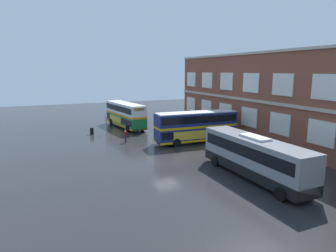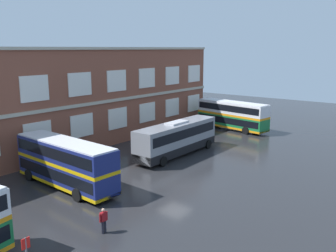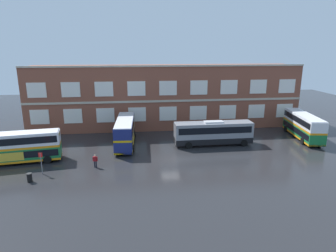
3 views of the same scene
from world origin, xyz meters
name	(u,v)px [view 3 (image 3 of 3)]	position (x,y,z in m)	size (l,w,h in m)	color
ground_plane	(169,154)	(0.00, 2.00, 0.00)	(120.00, 120.00, 0.00)	#232326
brick_terminal_building	(165,96)	(1.33, 17.98, 5.75)	(49.75, 8.19, 11.79)	brown
double_decker_near	(16,147)	(-20.19, 1.17, 2.15)	(11.25, 4.09, 4.07)	#197038
double_decker_middle	(125,131)	(-6.20, 6.96, 2.15)	(3.23, 11.10, 4.07)	navy
double_decker_far	(303,126)	(23.12, 6.91, 2.15)	(4.14, 11.26, 4.07)	#197038
touring_coach	(213,133)	(7.31, 5.23, 1.91)	(12.02, 2.94, 3.80)	gray
waiting_passenger	(95,160)	(-9.82, -1.68, 0.93)	(0.64, 0.28, 1.70)	black
bus_stand_flag	(41,161)	(-15.91, -2.93, 1.64)	(0.44, 0.10, 2.70)	slate
station_litter_bin	(30,177)	(-16.70, -4.97, 0.52)	(0.60, 0.60, 1.03)	black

